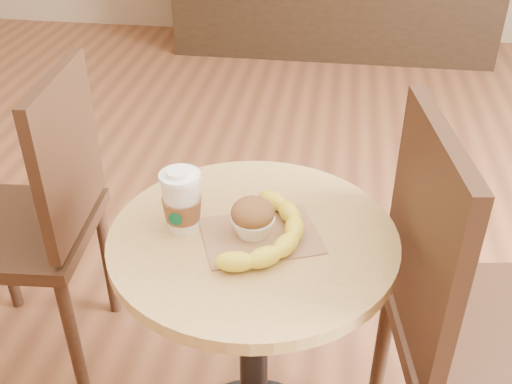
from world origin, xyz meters
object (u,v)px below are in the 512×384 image
cafe_table (254,319)px  coffee_cup (182,203)px  muffin (253,218)px  chair_left (38,217)px  banana (269,230)px  chair_right (468,317)px

cafe_table → coffee_cup: 0.35m
cafe_table → muffin: (-0.00, -0.00, 0.30)m
cafe_table → chair_left: size_ratio=0.78×
muffin → banana: (0.04, -0.01, -0.02)m
chair_left → muffin: 0.77m
coffee_cup → muffin: (0.15, -0.00, -0.02)m
coffee_cup → muffin: bearing=4.1°
cafe_table → coffee_cup: (-0.15, 0.00, 0.32)m
cafe_table → muffin: muffin is taller
banana → cafe_table: bearing=176.1°
chair_right → banana: size_ratio=3.41×
cafe_table → chair_right: (0.48, 0.02, 0.06)m
coffee_cup → banana: size_ratio=0.48×
chair_right → cafe_table: bearing=83.0°
cafe_table → chair_right: chair_right is taller
chair_left → muffin: (0.67, -0.29, 0.27)m
cafe_table → chair_left: chair_left is taller
chair_left → chair_right: 1.18m
chair_right → muffin: size_ratio=10.89×
chair_left → coffee_cup: (0.51, -0.28, 0.29)m
chair_right → muffin: (-0.48, -0.02, 0.23)m
muffin → coffee_cup: bearing=178.3°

